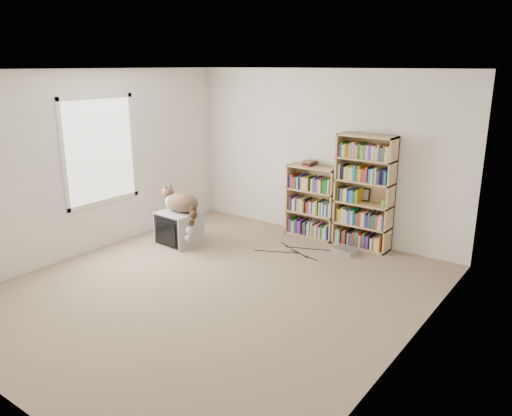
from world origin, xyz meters
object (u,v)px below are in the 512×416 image
Objects in this scene: cat at (183,206)px; dvd_player at (345,250)px; crt_tv at (179,228)px; bookcase_tall at (364,195)px; bookcase_short at (313,204)px.

cat is 2.37× the size of dvd_player.
bookcase_tall is (2.23, 1.47, 0.54)m from crt_tv.
bookcase_short is 3.22× the size of dvd_player.
bookcase_short reaches higher than dvd_player.
crt_tv is at bearing -133.61° from bookcase_short.
crt_tv is at bearing 176.87° from cat.
bookcase_tall is 4.82× the size of dvd_player.
cat is at bearing 7.39° from crt_tv.
bookcase_tall is at bearing 27.26° from cat.
bookcase_short reaches higher than crt_tv.
bookcase_short is 0.97m from dvd_player.
bookcase_short is at bearing 160.13° from dvd_player.
bookcase_tall is at bearing -0.09° from bookcase_short.
bookcase_tall reaches higher than cat.
bookcase_tall reaches higher than dvd_player.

